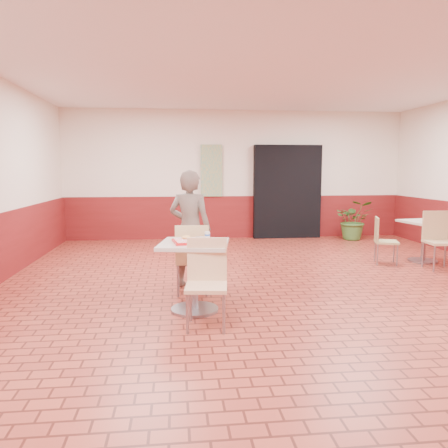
{
  "coord_description": "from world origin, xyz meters",
  "views": [
    {
      "loc": [
        -1.44,
        -5.27,
        1.64
      ],
      "look_at": [
        -0.84,
        0.16,
        0.95
      ],
      "focal_mm": 35.0,
      "sensor_mm": 36.0,
      "label": 1
    }
  ],
  "objects": [
    {
      "name": "wainscot_band",
      "position": [
        0.0,
        0.0,
        0.5
      ],
      "size": [
        8.0,
        10.0,
        1.0
      ],
      "color": "maroon",
      "rests_on": "ground"
    },
    {
      "name": "promo_poster",
      "position": [
        -0.6,
        4.94,
        1.6
      ],
      "size": [
        0.5,
        0.03,
        1.2
      ],
      "primitive_type": "cube",
      "color": "gray",
      "rests_on": "wainscot_band"
    },
    {
      "name": "second_table",
      "position": [
        2.93,
        1.94,
        0.49
      ],
      "size": [
        0.69,
        0.69,
        0.73
      ],
      "rotation": [
        0.0,
        0.0,
        0.16
      ],
      "color": "#BDB298",
      "rests_on": "ground"
    },
    {
      "name": "chair_second_front",
      "position": [
        2.86,
        1.4,
        0.53
      ],
      "size": [
        0.47,
        0.47,
        0.95
      ],
      "rotation": [
        0.0,
        0.0,
        -0.08
      ],
      "color": "tan",
      "rests_on": "ground"
    },
    {
      "name": "paper_cup",
      "position": [
        -1.08,
        -0.27,
        0.88
      ],
      "size": [
        0.06,
        0.06,
        0.08
      ],
      "rotation": [
        0.0,
        0.0,
        0.2
      ],
      "color": "silver",
      "rests_on": "serving_tray"
    },
    {
      "name": "customer",
      "position": [
        -1.25,
        0.72,
        0.81
      ],
      "size": [
        0.69,
        0.58,
        1.63
      ],
      "primitive_type": "imported",
      "rotation": [
        0.0,
        0.0,
        2.78
      ],
      "color": "#685B51",
      "rests_on": "ground"
    },
    {
      "name": "chair_main_back",
      "position": [
        -1.24,
        0.33,
        0.52
      ],
      "size": [
        0.44,
        0.44,
        0.93
      ],
      "rotation": [
        0.0,
        0.0,
        3.13
      ],
      "color": "#E9CC8C",
      "rests_on": "ground"
    },
    {
      "name": "potted_plant",
      "position": [
        2.68,
        4.4,
        0.46
      ],
      "size": [
        1.0,
        0.93,
        0.93
      ],
      "primitive_type": "imported",
      "rotation": [
        0.0,
        0.0,
        -0.29
      ],
      "color": "#3C692A",
      "rests_on": "ground"
    },
    {
      "name": "serving_tray",
      "position": [
        -1.24,
        -0.34,
        0.82
      ],
      "size": [
        0.47,
        0.36,
        0.03
      ],
      "rotation": [
        0.0,
        0.0,
        0.15
      ],
      "color": "red",
      "rests_on": "main_table"
    },
    {
      "name": "corridor_doorway",
      "position": [
        1.2,
        4.88,
        1.1
      ],
      "size": [
        1.6,
        0.22,
        2.2
      ],
      "primitive_type": "cube",
      "color": "black",
      "rests_on": "ground"
    },
    {
      "name": "chair_second_left",
      "position": [
        2.13,
        1.87,
        0.45
      ],
      "size": [
        0.47,
        0.47,
        0.81
      ],
      "rotation": [
        0.0,
        0.0,
        1.25
      ],
      "color": "tan",
      "rests_on": "ground"
    },
    {
      "name": "ring_donut",
      "position": [
        -1.32,
        -0.24,
        0.85
      ],
      "size": [
        0.14,
        0.14,
        0.03
      ],
      "primitive_type": "torus",
      "rotation": [
        0.0,
        0.0,
        0.36
      ],
      "color": "#F6B659",
      "rests_on": "serving_tray"
    },
    {
      "name": "chair_main_front",
      "position": [
        -1.13,
        -0.82,
        0.51
      ],
      "size": [
        0.47,
        0.47,
        0.92
      ],
      "rotation": [
        0.0,
        0.0,
        -0.12
      ],
      "color": "#E0B286",
      "rests_on": "ground"
    },
    {
      "name": "main_table",
      "position": [
        -1.24,
        -0.34,
        0.54
      ],
      "size": [
        0.76,
        0.76,
        0.81
      ],
      "rotation": [
        0.0,
        0.0,
        -0.17
      ],
      "color": "#BCA997",
      "rests_on": "ground"
    },
    {
      "name": "long_john_donut",
      "position": [
        -1.17,
        -0.35,
        0.85
      ],
      "size": [
        0.14,
        0.09,
        0.04
      ],
      "rotation": [
        0.0,
        0.0,
        -0.21
      ],
      "color": "gold",
      "rests_on": "serving_tray"
    },
    {
      "name": "room_shell",
      "position": [
        0.0,
        0.0,
        1.5
      ],
      "size": [
        8.01,
        10.01,
        3.01
      ],
      "color": "maroon",
      "rests_on": "ground"
    }
  ]
}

